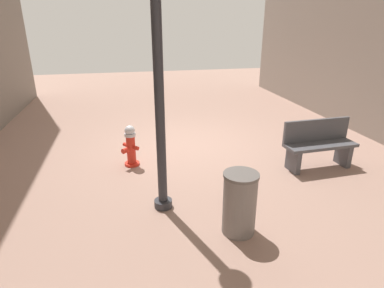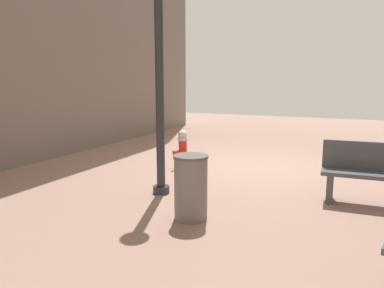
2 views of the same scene
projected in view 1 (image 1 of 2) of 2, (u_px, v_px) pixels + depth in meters
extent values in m
plane|color=#9E7A6B|center=(184.00, 145.00, 7.54)|extent=(23.40, 23.40, 0.00)
cylinder|color=red|center=(132.00, 164.00, 6.51)|extent=(0.30, 0.30, 0.05)
cylinder|color=red|center=(131.00, 150.00, 6.40)|extent=(0.18, 0.18, 0.57)
cylinder|color=silver|center=(130.00, 135.00, 6.28)|extent=(0.22, 0.22, 0.06)
sphere|color=silver|center=(130.00, 131.00, 6.25)|extent=(0.20, 0.20, 0.20)
cylinder|color=red|center=(136.00, 148.00, 6.30)|extent=(0.15, 0.15, 0.08)
cylinder|color=red|center=(126.00, 145.00, 6.45)|extent=(0.15, 0.15, 0.08)
cylinder|color=red|center=(125.00, 150.00, 6.28)|extent=(0.17, 0.17, 0.10)
cube|color=#4C4C51|center=(343.00, 154.00, 6.45)|extent=(0.12, 0.40, 0.45)
cube|color=#4C4C51|center=(293.00, 160.00, 6.17)|extent=(0.12, 0.40, 0.45)
cube|color=#4C4C51|center=(321.00, 145.00, 6.22)|extent=(1.44, 0.51, 0.06)
cube|color=#4C4C51|center=(316.00, 130.00, 6.30)|extent=(1.42, 0.13, 0.44)
cylinder|color=#2D2D33|center=(163.00, 203.00, 5.03)|extent=(0.28, 0.28, 0.12)
cylinder|color=#2D2D33|center=(159.00, 97.00, 4.42)|extent=(0.14, 0.14, 3.28)
cylinder|color=slate|center=(239.00, 205.00, 4.32)|extent=(0.45, 0.45, 0.85)
cylinder|color=#5B5551|center=(241.00, 175.00, 4.16)|extent=(0.48, 0.48, 0.04)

